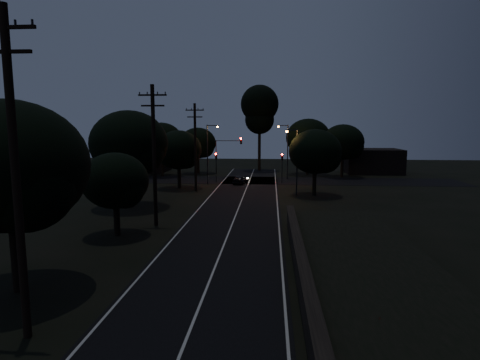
{
  "coord_description": "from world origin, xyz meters",
  "views": [
    {
      "loc": [
        3.07,
        -15.49,
        7.9
      ],
      "look_at": [
        0.0,
        24.0,
        2.5
      ],
      "focal_mm": 30.0,
      "sensor_mm": 36.0,
      "label": 1
    }
  ],
  "objects": [
    {
      "name": "signal_right",
      "position": [
        4.6,
        39.99,
        2.84
      ],
      "size": [
        0.28,
        0.35,
        4.1
      ],
      "color": "black",
      "rests_on": "ground"
    },
    {
      "name": "tree_far_e",
      "position": [
        14.23,
        46.87,
        5.24
      ],
      "size": [
        6.38,
        6.38,
        8.09
      ],
      "color": "black",
      "rests_on": "ground"
    },
    {
      "name": "building_left",
      "position": [
        -20.0,
        52.0,
        2.2
      ],
      "size": [
        10.0,
        8.0,
        4.4
      ],
      "primitive_type": "cube",
      "color": "black",
      "rests_on": "ground"
    },
    {
      "name": "tree_right_a",
      "position": [
        8.21,
        29.88,
        4.87
      ],
      "size": [
        5.91,
        5.91,
        7.51
      ],
      "color": "black",
      "rests_on": "ground"
    },
    {
      "name": "road_surface",
      "position": [
        0.0,
        31.12,
        0.01
      ],
      "size": [
        60.0,
        70.0,
        0.03
      ],
      "color": "black",
      "rests_on": "ground"
    },
    {
      "name": "utility_pole_far",
      "position": [
        -6.0,
        32.0,
        5.48
      ],
      "size": [
        2.2,
        0.3,
        10.5
      ],
      "color": "black",
      "rests_on": "ground"
    },
    {
      "name": "tree_left_b",
      "position": [
        -7.83,
        11.9,
        3.89
      ],
      "size": [
        4.73,
        4.73,
        6.01
      ],
      "color": "black",
      "rests_on": "ground"
    },
    {
      "name": "streetlight_b",
      "position": [
        5.31,
        44.0,
        4.64
      ],
      "size": [
        1.66,
        0.26,
        8.0
      ],
      "color": "black",
      "rests_on": "ground"
    },
    {
      "name": "signal_left",
      "position": [
        -4.6,
        39.99,
        2.84
      ],
      "size": [
        0.28,
        0.35,
        4.1
      ],
      "color": "black",
      "rests_on": "ground"
    },
    {
      "name": "tree_left_a",
      "position": [
        -8.75,
        1.85,
        5.9
      ],
      "size": [
        7.2,
        7.2,
        9.11
      ],
      "color": "black",
      "rests_on": "ground"
    },
    {
      "name": "retaining_wall",
      "position": [
        7.74,
        3.0,
        0.62
      ],
      "size": [
        6.93,
        26.0,
        1.6
      ],
      "color": "black",
      "rests_on": "ground"
    },
    {
      "name": "tree_far_ne",
      "position": [
        9.25,
        49.86,
        5.82
      ],
      "size": [
        7.12,
        7.12,
        9.0
      ],
      "color": "black",
      "rests_on": "ground"
    },
    {
      "name": "car",
      "position": [
        -1.11,
        38.41,
        0.59
      ],
      "size": [
        2.16,
        3.69,
        1.18
      ],
      "primitive_type": "imported",
      "rotation": [
        0.0,
        0.0,
        2.91
      ],
      "color": "black",
      "rests_on": "ground"
    },
    {
      "name": "tree_far_nw",
      "position": [
        -8.79,
        49.88,
        4.9
      ],
      "size": [
        5.98,
        5.98,
        7.57
      ],
      "color": "black",
      "rests_on": "ground"
    },
    {
      "name": "tree_far_w",
      "position": [
        -13.77,
        45.87,
        5.44
      ],
      "size": [
        6.56,
        6.56,
        8.37
      ],
      "color": "black",
      "rests_on": "ground"
    },
    {
      "name": "signal_mast",
      "position": [
        -2.91,
        39.99,
        4.34
      ],
      "size": [
        3.7,
        0.35,
        6.25
      ],
      "color": "black",
      "rests_on": "ground"
    },
    {
      "name": "streetlight_c",
      "position": [
        5.83,
        30.0,
        4.35
      ],
      "size": [
        1.46,
        0.26,
        7.5
      ],
      "color": "black",
      "rests_on": "ground"
    },
    {
      "name": "tree_left_c",
      "position": [
        -10.24,
        21.85,
        6.04
      ],
      "size": [
        7.4,
        7.4,
        9.34
      ],
      "color": "black",
      "rests_on": "ground"
    },
    {
      "name": "streetlight_a",
      "position": [
        -5.31,
        38.0,
        4.64
      ],
      "size": [
        1.66,
        0.26,
        8.0
      ],
      "color": "black",
      "rests_on": "ground"
    },
    {
      "name": "utility_pole_near",
      "position": [
        -6.0,
        -2.0,
        6.25
      ],
      "size": [
        2.2,
        0.3,
        12.0
      ],
      "color": "black",
      "rests_on": "ground"
    },
    {
      "name": "building_right",
      "position": [
        20.0,
        53.0,
        2.0
      ],
      "size": [
        9.0,
        7.0,
        4.0
      ],
      "primitive_type": "cube",
      "color": "black",
      "rests_on": "ground"
    },
    {
      "name": "utility_pole_mid",
      "position": [
        -6.0,
        15.0,
        5.74
      ],
      "size": [
        2.2,
        0.3,
        11.0
      ],
      "color": "black",
      "rests_on": "ground"
    },
    {
      "name": "tall_pine",
      "position": [
        1.0,
        55.0,
        10.72
      ],
      "size": [
        6.54,
        6.54,
        14.87
      ],
      "color": "black",
      "rests_on": "ground"
    },
    {
      "name": "tree_left_d",
      "position": [
        -8.3,
        33.88,
        4.74
      ],
      "size": [
        5.77,
        5.77,
        7.32
      ],
      "color": "black",
      "rests_on": "ground"
    },
    {
      "name": "ground",
      "position": [
        0.0,
        0.0,
        0.0
      ],
      "size": [
        160.0,
        160.0,
        0.0
      ],
      "primitive_type": "plane",
      "color": "black"
    }
  ]
}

